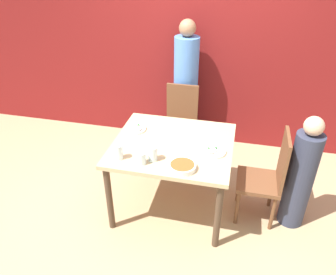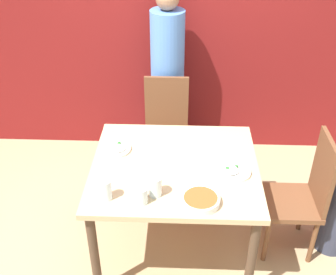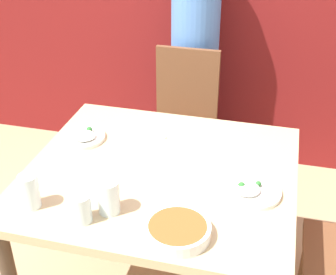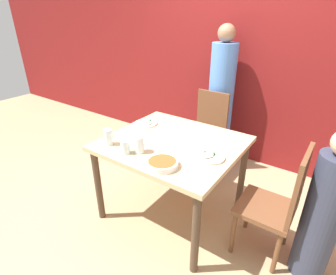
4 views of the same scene
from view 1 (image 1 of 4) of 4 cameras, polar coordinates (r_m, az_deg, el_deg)
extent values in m
plane|color=tan|center=(3.55, 0.76, -11.39)|extent=(10.00, 10.00, 0.00)
cube|color=maroon|center=(4.15, 5.36, 16.45)|extent=(10.00, 0.06, 2.70)
cube|color=tan|center=(3.10, 0.86, -1.28)|extent=(1.12, 1.02, 0.04)
cylinder|color=#4C3828|center=(3.12, -10.19, -10.38)|extent=(0.06, 0.06, 0.72)
cylinder|color=#4C3828|center=(2.94, 8.68, -13.41)|extent=(0.06, 0.06, 0.72)
cylinder|color=#4C3828|center=(3.78, -5.14, -1.62)|extent=(0.06, 0.06, 0.72)
cylinder|color=#4C3828|center=(3.63, 10.09, -3.56)|extent=(0.06, 0.06, 0.72)
cube|color=brown|center=(3.93, 1.90, 0.90)|extent=(0.40, 0.40, 0.04)
cube|color=brown|center=(3.96, 2.50, 5.71)|extent=(0.38, 0.03, 0.52)
cylinder|color=brown|center=(3.94, -0.99, -2.75)|extent=(0.04, 0.04, 0.40)
cylinder|color=brown|center=(3.89, 3.74, -3.37)|extent=(0.04, 0.04, 0.40)
cylinder|color=brown|center=(4.21, 0.10, -0.29)|extent=(0.04, 0.04, 0.40)
cylinder|color=brown|center=(4.16, 4.53, -0.84)|extent=(0.04, 0.04, 0.40)
cube|color=brown|center=(3.28, 15.40, -7.44)|extent=(0.40, 0.40, 0.04)
cube|color=brown|center=(3.14, 19.46, -3.80)|extent=(0.03, 0.38, 0.52)
cylinder|color=brown|center=(3.53, 12.22, -8.26)|extent=(0.04, 0.04, 0.40)
cylinder|color=brown|center=(3.28, 11.94, -11.87)|extent=(0.04, 0.04, 0.40)
cylinder|color=brown|center=(3.56, 17.56, -8.84)|extent=(0.04, 0.04, 0.40)
cylinder|color=brown|center=(3.31, 17.76, -12.47)|extent=(0.04, 0.04, 0.40)
cylinder|color=#5184D1|center=(4.13, 3.06, 7.28)|extent=(0.30, 0.30, 1.46)
sphere|color=#9E7051|center=(3.86, 3.42, 18.53)|extent=(0.20, 0.20, 0.20)
cylinder|color=#33384C|center=(3.28, 21.91, -7.01)|extent=(0.24, 0.24, 0.99)
sphere|color=#DBAD89|center=(2.98, 24.09, 1.83)|extent=(0.17, 0.17, 0.17)
cylinder|color=white|center=(2.74, 2.51, -5.06)|extent=(0.23, 0.23, 0.05)
cylinder|color=#BC5123|center=(2.73, 2.52, -4.73)|extent=(0.20, 0.20, 0.01)
cylinder|color=white|center=(2.98, 7.82, -2.38)|extent=(0.23, 0.23, 0.02)
ellipsoid|color=white|center=(2.96, 7.51, -2.18)|extent=(0.10, 0.10, 0.02)
sphere|color=#2D702D|center=(2.99, 8.35, -1.82)|extent=(0.02, 0.02, 0.02)
sphere|color=#2D702D|center=(2.96, 7.11, -1.97)|extent=(0.03, 0.03, 0.03)
cylinder|color=white|center=(3.31, -5.77, 1.49)|extent=(0.22, 0.22, 0.02)
ellipsoid|color=white|center=(3.28, -5.46, 1.60)|extent=(0.10, 0.10, 0.02)
cone|color=orange|center=(3.27, -5.20, 1.56)|extent=(0.02, 0.02, 0.02)
sphere|color=#2D702D|center=(3.33, -5.19, 2.13)|extent=(0.03, 0.03, 0.03)
cylinder|color=silver|center=(2.87, -8.58, -2.49)|extent=(0.07, 0.07, 0.14)
cylinder|color=silver|center=(2.79, -4.61, -3.62)|extent=(0.07, 0.07, 0.11)
cylinder|color=silver|center=(2.82, -2.69, -2.80)|extent=(0.08, 0.08, 0.13)
cube|color=white|center=(2.98, -4.31, -2.27)|extent=(0.14, 0.14, 0.01)
cube|color=silver|center=(3.30, -0.50, 1.45)|extent=(0.18, 0.08, 0.01)
camera|label=2|loc=(0.58, -54.77, 25.33)|focal=45.00mm
camera|label=3|loc=(1.13, 5.86, 2.36)|focal=50.00mm
camera|label=4|loc=(1.23, 38.15, -7.75)|focal=28.00mm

